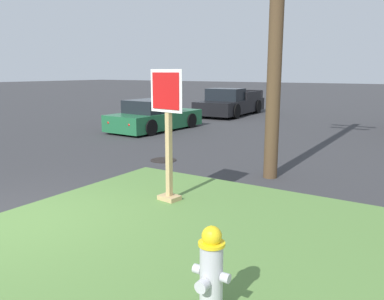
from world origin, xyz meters
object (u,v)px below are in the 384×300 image
object	(u,v)px
parked_sedan_green	(154,117)
manhole_cover	(163,160)
pickup_truck_black	(230,104)
stop_sign	(168,138)
fire_hydrant	(211,274)

from	to	relation	value
parked_sedan_green	manhole_cover	bearing A→B (deg)	-49.39
parked_sedan_green	pickup_truck_black	bearing A→B (deg)	89.72
manhole_cover	stop_sign	bearing A→B (deg)	-51.40
stop_sign	fire_hydrant	bearing A→B (deg)	-47.11
manhole_cover	pickup_truck_black	xyz separation A→B (m)	(-3.68, 10.98, 0.61)
stop_sign	parked_sedan_green	size ratio (longest dim) A/B	0.54
manhole_cover	pickup_truck_black	bearing A→B (deg)	108.53
fire_hydrant	manhole_cover	distance (m)	7.04
fire_hydrant	parked_sedan_green	xyz separation A→B (m)	(-8.29, 9.65, 0.04)
fire_hydrant	parked_sedan_green	distance (m)	12.72
stop_sign	manhole_cover	xyz separation A→B (m)	(-2.23, 2.79, -1.21)
stop_sign	pickup_truck_black	world-z (taller)	stop_sign
manhole_cover	fire_hydrant	bearing A→B (deg)	-49.29
stop_sign	pickup_truck_black	bearing A→B (deg)	113.22
fire_hydrant	parked_sedan_green	size ratio (longest dim) A/B	0.21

